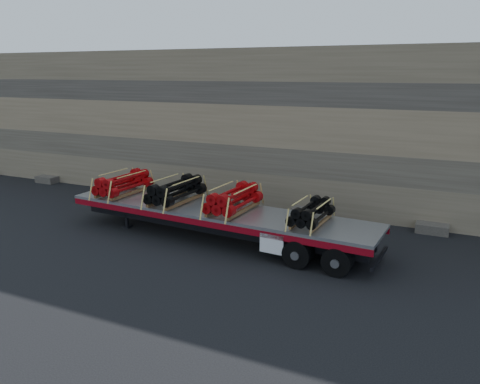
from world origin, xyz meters
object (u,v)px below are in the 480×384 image
object	(u,v)px
bundle_midrear	(233,200)
bundle_rear	(311,213)
bundle_midfront	(176,191)
bundle_front	(123,184)
trailer	(216,224)

from	to	relation	value
bundle_midrear	bundle_rear	world-z (taller)	bundle_midrear
bundle_midfront	bundle_rear	xyz separation A→B (m)	(5.40, -0.34, -0.08)
bundle_midfront	bundle_midrear	xyz separation A→B (m)	(2.49, -0.16, -0.01)
bundle_midfront	bundle_rear	bearing A→B (deg)	-0.00
bundle_front	bundle_midfront	xyz separation A→B (m)	(2.61, -0.16, 0.01)
bundle_front	bundle_rear	distance (m)	8.03
bundle_midrear	bundle_rear	distance (m)	2.91
bundle_front	bundle_rear	world-z (taller)	bundle_front
bundle_front	bundle_midrear	distance (m)	5.11
bundle_midfront	bundle_front	bearing A→B (deg)	180.00
bundle_midfront	trailer	bearing A→B (deg)	-0.00
bundle_midfront	bundle_midrear	world-z (taller)	bundle_midfront
bundle_midfront	bundle_midrear	distance (m)	2.50
bundle_midfront	bundle_midrear	bearing A→B (deg)	-0.00
trailer	bundle_rear	size ratio (longest dim) A/B	6.00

